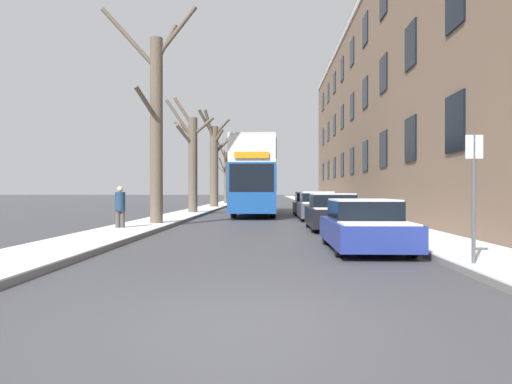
{
  "coord_description": "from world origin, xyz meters",
  "views": [
    {
      "loc": [
        0.32,
        -5.16,
        1.51
      ],
      "look_at": [
        -0.46,
        17.92,
        1.45
      ],
      "focal_mm": 32.0,
      "sensor_mm": 36.0,
      "label": 1
    }
  ],
  "objects": [
    {
      "name": "parked_car_2",
      "position": [
        2.69,
        18.54,
        0.68
      ],
      "size": [
        1.9,
        4.06,
        1.47
      ],
      "color": "#474C56",
      "rests_on": "ground"
    },
    {
      "name": "street_sign_post",
      "position": [
        4.09,
        3.45,
        1.48
      ],
      "size": [
        0.32,
        0.07,
        2.58
      ],
      "color": "#4C4F54",
      "rests_on": "ground"
    },
    {
      "name": "bare_tree_left_2",
      "position": [
        -4.58,
        33.87,
        4.04
      ],
      "size": [
        2.99,
        2.91,
        8.36
      ],
      "color": "brown",
      "rests_on": "ground"
    },
    {
      "name": "pedestrian_left_sidewalk",
      "position": [
        -5.22,
        11.36,
        0.92
      ],
      "size": [
        0.37,
        0.37,
        1.68
      ],
      "rotation": [
        0.0,
        0.0,
        0.22
      ],
      "color": "#4C4742",
      "rests_on": "ground"
    },
    {
      "name": "bare_tree_left_3",
      "position": [
        -4.7,
        44.32,
        3.32
      ],
      "size": [
        3.67,
        1.77,
        7.37
      ],
      "color": "brown",
      "rests_on": "ground"
    },
    {
      "name": "parked_car_3",
      "position": [
        2.69,
        23.69,
        0.66
      ],
      "size": [
        1.88,
        3.98,
        1.44
      ],
      "color": "#474C56",
      "rests_on": "ground"
    },
    {
      "name": "bare_tree_left_1",
      "position": [
        -4.71,
        23.5,
        3.53
      ],
      "size": [
        3.14,
        1.9,
        7.44
      ],
      "color": "brown",
      "rests_on": "ground"
    },
    {
      "name": "ground_plane",
      "position": [
        0.0,
        0.0,
        0.0
      ],
      "size": [
        320.0,
        320.0,
        0.0
      ],
      "primitive_type": "plane",
      "color": "#424247"
    },
    {
      "name": "sidewalk_left",
      "position": [
        -4.88,
        53.0,
        0.08
      ],
      "size": [
        2.19,
        130.0,
        0.16
      ],
      "color": "slate",
      "rests_on": "ground"
    },
    {
      "name": "sidewalk_right",
      "position": [
        4.88,
        53.0,
        0.08
      ],
      "size": [
        2.19,
        130.0,
        0.16
      ],
      "color": "slate",
      "rests_on": "ground"
    },
    {
      "name": "parked_car_0",
      "position": [
        2.69,
        6.54,
        0.61
      ],
      "size": [
        1.84,
        4.07,
        1.3
      ],
      "color": "navy",
      "rests_on": "ground"
    },
    {
      "name": "parked_car_1",
      "position": [
        2.69,
        12.57,
        0.66
      ],
      "size": [
        1.87,
        4.0,
        1.41
      ],
      "color": "black",
      "rests_on": "ground"
    },
    {
      "name": "bare_tree_left_0",
      "position": [
        -4.54,
        13.87,
        4.42
      ],
      "size": [
        4.02,
        1.71,
        9.35
      ],
      "color": "brown",
      "rests_on": "ground"
    },
    {
      "name": "double_decker_bus",
      "position": [
        -0.68,
        23.47,
        2.55
      ],
      "size": [
        2.55,
        11.13,
        4.51
      ],
      "color": "#194C99",
      "rests_on": "ground"
    },
    {
      "name": "terrace_facade_right",
      "position": [
        10.47,
        26.82,
        7.09
      ],
      "size": [
        9.1,
        45.53,
        14.18
      ],
      "color": "#7A604C",
      "rests_on": "ground"
    }
  ]
}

